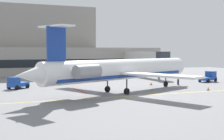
{
  "coord_description": "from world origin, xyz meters",
  "views": [
    {
      "loc": [
        -20.44,
        -37.42,
        6.21
      ],
      "look_at": [
        -0.27,
        11.35,
        3.0
      ],
      "focal_mm": 50.67,
      "sensor_mm": 36.0,
      "label": 1
    }
  ],
  "objects_px": {
    "fuel_tank": "(112,70)",
    "marshaller": "(178,79)",
    "pushback_tractor": "(17,83)",
    "regional_jet": "(121,70)",
    "baggage_tug": "(209,77)"
  },
  "relations": [
    {
      "from": "baggage_tug",
      "to": "pushback_tractor",
      "type": "relative_size",
      "value": 1.14
    },
    {
      "from": "regional_jet",
      "to": "pushback_tractor",
      "type": "bearing_deg",
      "value": 141.94
    },
    {
      "from": "regional_jet",
      "to": "fuel_tank",
      "type": "relative_size",
      "value": 3.99
    },
    {
      "from": "marshaller",
      "to": "pushback_tractor",
      "type": "bearing_deg",
      "value": 170.06
    },
    {
      "from": "fuel_tank",
      "to": "marshaller",
      "type": "bearing_deg",
      "value": -78.84
    },
    {
      "from": "regional_jet",
      "to": "fuel_tank",
      "type": "height_order",
      "value": "regional_jet"
    },
    {
      "from": "regional_jet",
      "to": "marshaller",
      "type": "distance_m",
      "value": 15.48
    },
    {
      "from": "pushback_tractor",
      "to": "regional_jet",
      "type": "bearing_deg",
      "value": -38.06
    },
    {
      "from": "pushback_tractor",
      "to": "marshaller",
      "type": "bearing_deg",
      "value": -9.94
    },
    {
      "from": "marshaller",
      "to": "fuel_tank",
      "type": "bearing_deg",
      "value": 101.16
    },
    {
      "from": "pushback_tractor",
      "to": "fuel_tank",
      "type": "relative_size",
      "value": 0.45
    },
    {
      "from": "pushback_tractor",
      "to": "marshaller",
      "type": "xyz_separation_m",
      "value": [
        27.91,
        -4.89,
        0.09
      ]
    },
    {
      "from": "baggage_tug",
      "to": "marshaller",
      "type": "relative_size",
      "value": 2.16
    },
    {
      "from": "baggage_tug",
      "to": "pushback_tractor",
      "type": "xyz_separation_m",
      "value": [
        -36.95,
        2.38,
        -0.05
      ]
    },
    {
      "from": "baggage_tug",
      "to": "fuel_tank",
      "type": "relative_size",
      "value": 0.51
    }
  ]
}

